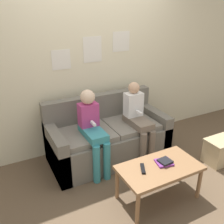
# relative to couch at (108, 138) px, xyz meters

# --- Properties ---
(ground_plane) EXTENTS (10.00, 10.00, 0.00)m
(ground_plane) POSITION_rel_couch_xyz_m (0.00, -0.50, -0.30)
(ground_plane) COLOR brown
(wall_back) EXTENTS (8.00, 0.06, 2.60)m
(wall_back) POSITION_rel_couch_xyz_m (0.00, 0.48, 1.00)
(wall_back) COLOR beige
(wall_back) RESTS_ON ground_plane
(couch) EXTENTS (1.65, 0.77, 0.87)m
(couch) POSITION_rel_couch_xyz_m (0.00, 0.00, 0.00)
(couch) COLOR #6B665B
(couch) RESTS_ON ground_plane
(coffee_table) EXTENTS (0.90, 0.50, 0.43)m
(coffee_table) POSITION_rel_couch_xyz_m (0.12, -1.02, 0.07)
(coffee_table) COLOR #8E6642
(coffee_table) RESTS_ON ground_plane
(person_left) EXTENTS (0.24, 0.54, 1.09)m
(person_left) POSITION_rel_couch_xyz_m (-0.30, -0.19, 0.33)
(person_left) COLOR teal
(person_left) RESTS_ON ground_plane
(person_right) EXTENTS (0.24, 0.54, 1.09)m
(person_right) POSITION_rel_couch_xyz_m (0.37, -0.19, 0.31)
(person_right) COLOR #756656
(person_right) RESTS_ON ground_plane
(tv_remote) EXTENTS (0.11, 0.17, 0.02)m
(tv_remote) POSITION_rel_couch_xyz_m (-0.07, -0.98, 0.14)
(tv_remote) COLOR black
(tv_remote) RESTS_ON coffee_table
(book_stack) EXTENTS (0.20, 0.19, 0.05)m
(book_stack) POSITION_rel_couch_xyz_m (0.20, -1.00, 0.15)
(book_stack) COLOR #7A3389
(book_stack) RESTS_ON coffee_table
(storage_box) EXTENTS (0.41, 0.30, 0.35)m
(storage_box) POSITION_rel_couch_xyz_m (1.32, -0.85, -0.12)
(storage_box) COLOR #CCB284
(storage_box) RESTS_ON ground_plane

